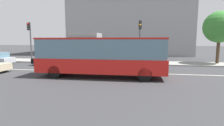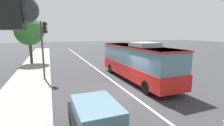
% 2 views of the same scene
% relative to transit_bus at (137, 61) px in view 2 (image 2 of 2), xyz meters
% --- Properties ---
extents(ground_plane, '(160.00, 160.00, 0.00)m').
position_rel_transit_bus_xyz_m(ground_plane, '(-2.44, 2.08, -1.81)').
color(ground_plane, '#333335').
extents(sidewalk_kerb, '(80.00, 3.48, 0.14)m').
position_rel_transit_bus_xyz_m(sidewalk_kerb, '(-2.44, 8.92, -1.74)').
color(sidewalk_kerb, gray).
rests_on(sidewalk_kerb, ground_plane).
extents(lane_centre_line, '(76.00, 0.16, 0.01)m').
position_rel_transit_bus_xyz_m(lane_centre_line, '(-2.44, 2.08, -1.80)').
color(lane_centre_line, silver).
rests_on(lane_centre_line, ground_plane).
extents(transit_bus, '(10.03, 2.63, 3.46)m').
position_rel_transit_bus_xyz_m(transit_bus, '(0.00, 0.00, 0.00)').
color(transit_bus, red).
rests_on(transit_bus, ground_plane).
extents(sedan_black, '(4.52, 1.86, 1.46)m').
position_rel_transit_bus_xyz_m(sedan_black, '(-6.94, 5.56, -1.09)').
color(sedan_black, black).
rests_on(sedan_black, ground_plane).
extents(traffic_light_near_corner, '(0.34, 0.62, 5.20)m').
position_rel_transit_bus_xyz_m(traffic_light_near_corner, '(2.92, 7.56, 1.75)').
color(traffic_light_near_corner, '#47474C').
rests_on(traffic_light_near_corner, ground_plane).
extents(street_tree_kerbside_left, '(3.71, 3.71, 6.32)m').
position_rel_transit_bus_xyz_m(street_tree_kerbside_left, '(12.16, 9.53, 2.63)').
color(street_tree_kerbside_left, '#4C3823').
rests_on(street_tree_kerbside_left, ground_plane).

